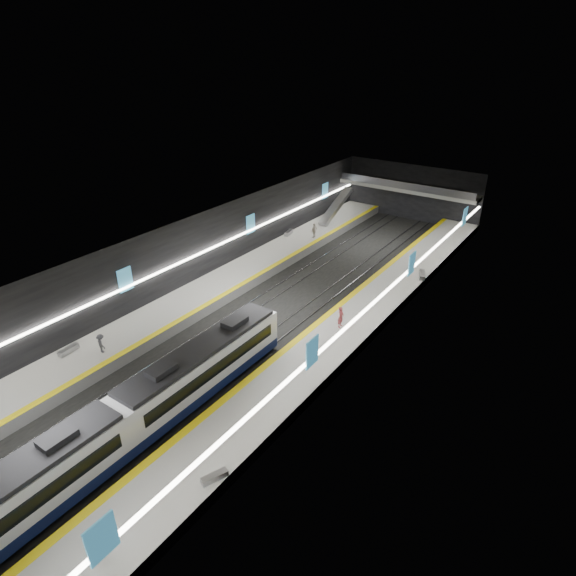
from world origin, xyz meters
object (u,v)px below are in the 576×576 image
Objects in this scene: bench_right_far at (422,275)px; bench_left_far at (289,233)px; bench_right_near at (214,477)px; passenger_left_a at (314,230)px; bench_left_near at (68,350)px; passenger_right_b at (99,538)px; passenger_right_a at (341,317)px; train at (119,425)px; escalator at (336,206)px; passenger_left_b at (101,344)px.

bench_left_far is at bearing 151.08° from bench_right_far.
bench_left_far is 39.81m from bench_right_near.
passenger_left_a reaches higher than bench_left_far.
passenger_left_a is (3.33, 0.92, 0.75)m from bench_left_far.
bench_left_near is at bearing -102.15° from bench_left_far.
passenger_right_a is at bearing 23.78° from passenger_right_b.
train is 15.34× the size of passenger_right_a.
train is 3.76× the size of escalator.
passenger_left_a reaches higher than bench_left_near.
bench_left_near is at bearing -143.73° from bench_right_far.
escalator reaches higher than bench_right_far.
escalator is 8.01m from passenger_left_a.
bench_left_near is 32.25m from bench_left_far.
bench_left_near is 1.07× the size of passenger_left_b.
bench_left_near is (-1.48, -41.01, -1.68)m from escalator.
bench_left_near is 19.17m from passenger_right_b.
bench_right_near is 16.81m from passenger_left_b.
passenger_right_b is at bearing -82.23° from bench_right_near.
train is at bearing -123.79° from bench_right_far.
bench_right_far reaches higher than bench_left_far.
train is 12.12m from bench_left_near.
train is 16.86× the size of passenger_right_b.
bench_right_near is 6.67m from passenger_right_b.
bench_right_far is (17.00, -11.04, -1.65)m from escalator.
passenger_left_b reaches higher than bench_left_far.
passenger_left_a is at bearing 32.76° from passenger_right_a.
escalator is 4.24× the size of bench_left_far.
bench_left_near is at bearing 161.91° from train.
bench_left_near is at bearing -2.78° from passenger_left_a.
train is 37.96m from bench_left_far.
bench_right_far is at bearing -33.01° from escalator.
bench_right_far is 14.09m from passenger_right_a.
passenger_left_b is at bearing 1.04° from passenger_left_a.
escalator is 3.88× the size of bench_right_far.
bench_right_near is at bearing 178.42° from passenger_left_b.
passenger_right_a is at bearing -59.38° from escalator.
train reaches higher than passenger_left_a.
passenger_right_a is at bearing -121.22° from bench_right_far.
escalator is at bearing 82.26° from bench_left_near.
train is 45.87m from escalator.
bench_right_far is (19.00, -2.29, 0.02)m from bench_left_far.
passenger_right_b is (0.58, -25.23, -0.09)m from passenger_right_a.
bench_right_far is 1.05× the size of passenger_left_a.
passenger_left_a is at bearing 146.38° from bench_right_far.
bench_left_near is 0.86× the size of bench_right_far.
passenger_right_b reaches higher than bench_right_far.
passenger_right_b is at bearing 175.93° from passenger_right_a.
train is at bearing 15.29° from passenger_left_a.
passenger_right_a is (-2.23, 18.80, 0.78)m from bench_right_near.
bench_left_far is at bearing 45.18° from passenger_right_b.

